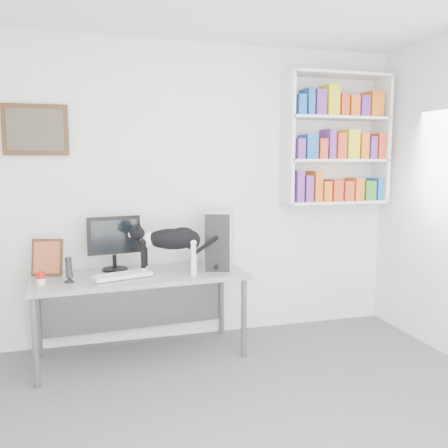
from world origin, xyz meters
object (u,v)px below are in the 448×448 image
object	(u,v)px
desk	(141,316)
keyboard	(122,276)
leaning_print	(47,257)
cat	(171,251)
monitor	(114,243)
soup_can	(41,278)
bookshelf	(336,139)
pc_tower	(219,238)
speaker	(69,269)

from	to	relation	value
desk	keyboard	size ratio (longest dim) A/B	3.67
leaning_print	cat	bearing A→B (deg)	0.14
monitor	soup_can	size ratio (longest dim) A/B	5.04
monitor	cat	world-z (taller)	monitor
leaning_print	soup_can	distance (m)	0.33
leaning_print	cat	distance (m)	1.01
bookshelf	keyboard	distance (m)	2.37
desk	pc_tower	xyz separation A→B (m)	(0.71, 0.11, 0.61)
speaker	cat	size ratio (longest dim) A/B	0.31
desk	speaker	bearing A→B (deg)	-171.85
leaning_print	pc_tower	bearing A→B (deg)	13.23
keyboard	soup_can	size ratio (longest dim) A/B	4.97
monitor	pc_tower	bearing A→B (deg)	-14.13
bookshelf	leaning_print	xyz separation A→B (m)	(-2.64, -0.10, -0.98)
pc_tower	speaker	distance (m)	1.29
desk	speaker	distance (m)	0.73
cat	desk	bearing A→B (deg)	173.80
bookshelf	leaning_print	world-z (taller)	bookshelf
bookshelf	soup_can	world-z (taller)	bookshelf
desk	monitor	world-z (taller)	monitor
monitor	soup_can	world-z (taller)	monitor
keyboard	leaning_print	size ratio (longest dim) A/B	1.51
keyboard	soup_can	distance (m)	0.60
desk	cat	bearing A→B (deg)	-25.48
bookshelf	leaning_print	distance (m)	2.82
pc_tower	desk	bearing A→B (deg)	-151.71
desk	monitor	xyz separation A→B (m)	(-0.19, 0.20, 0.60)
keyboard	cat	xyz separation A→B (m)	(0.40, -0.01, 0.18)
speaker	soup_can	world-z (taller)	speaker
desk	pc_tower	distance (m)	0.94
cat	leaning_print	bearing A→B (deg)	-179.96
pc_tower	speaker	bearing A→B (deg)	-150.41
pc_tower	cat	size ratio (longest dim) A/B	0.76
pc_tower	cat	world-z (taller)	pc_tower
bookshelf	pc_tower	distance (m)	1.50
desk	speaker	xyz separation A→B (m)	(-0.55, -0.12, 0.46)
bookshelf	soup_can	size ratio (longest dim) A/B	13.15
keyboard	speaker	size ratio (longest dim) A/B	2.29
monitor	leaning_print	world-z (taller)	monitor
bookshelf	cat	size ratio (longest dim) A/B	1.90
pc_tower	cat	bearing A→B (deg)	-136.49
desk	leaning_print	bearing A→B (deg)	162.96
cat	pc_tower	bearing A→B (deg)	39.69
desk	keyboard	world-z (taller)	keyboard
speaker	leaning_print	xyz separation A→B (m)	(-0.18, 0.29, 0.05)
desk	keyboard	xyz separation A→B (m)	(-0.15, -0.08, 0.38)
bookshelf	pc_tower	xyz separation A→B (m)	(-1.20, -0.16, -0.88)
desk	keyboard	distance (m)	0.41
monitor	keyboard	size ratio (longest dim) A/B	1.01
speaker	monitor	bearing A→B (deg)	21.96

